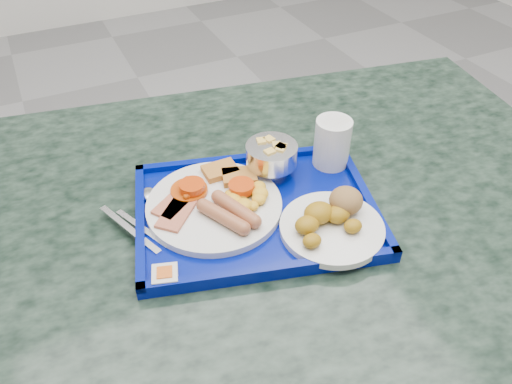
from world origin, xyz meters
TOP-DOWN VIEW (x-y plane):
  - floor at (0.00, 0.00)m, footprint 6.00×6.00m
  - table at (-0.23, -0.20)m, footprint 1.46×1.10m
  - tray at (-0.26, -0.22)m, footprint 0.49×0.41m
  - main_plate at (-0.32, -0.19)m, footprint 0.24×0.24m
  - bread_plate at (-0.16, -0.32)m, footprint 0.18×0.18m
  - fruit_bowl at (-0.19, -0.14)m, footprint 0.10×0.10m
  - juice_cup at (-0.06, -0.16)m, footprint 0.07×0.07m
  - spoon at (-0.43, -0.13)m, footprint 0.09×0.17m
  - knife at (-0.47, -0.18)m, footprint 0.07×0.15m
  - jam_packet at (-0.45, -0.31)m, footprint 0.05×0.05m

SIDE VIEW (x-z plane):
  - floor at x=0.00m, z-range 0.00..0.00m
  - table at x=-0.23m, z-range 0.20..1.04m
  - tray at x=-0.26m, z-range 0.83..0.85m
  - knife at x=-0.47m, z-range 0.85..0.85m
  - spoon at x=-0.43m, z-range 0.85..0.86m
  - jam_packet at x=-0.45m, z-range 0.85..0.86m
  - main_plate at x=-0.32m, z-range 0.84..0.88m
  - bread_plate at x=-0.16m, z-range 0.84..0.89m
  - fruit_bowl at x=-0.19m, z-range 0.86..0.92m
  - juice_cup at x=-0.06m, z-range 0.85..0.95m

